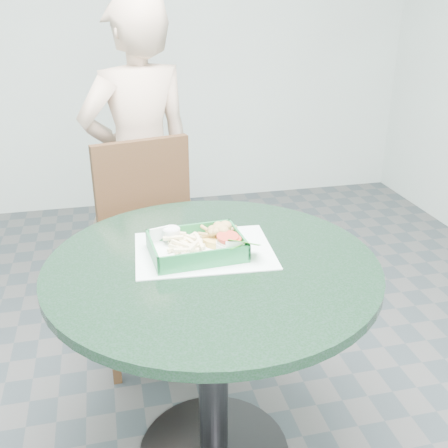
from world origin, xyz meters
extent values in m
cube|color=silver|center=(0.00, 2.50, 1.40)|extent=(4.00, 0.04, 2.80)
cylinder|color=#28282A|center=(0.00, 0.00, 0.38)|extent=(0.10, 0.10, 0.70)
cylinder|color=#1F3D2D|center=(0.00, 0.00, 0.73)|extent=(0.99, 0.99, 0.03)
cube|color=#4B3121|center=(-0.13, 0.64, 0.45)|extent=(0.42, 0.42, 0.04)
cube|color=#4B3121|center=(-0.13, 0.83, 0.70)|extent=(0.42, 0.04, 0.46)
cube|color=#4B3121|center=(-0.32, 0.46, 0.21)|extent=(0.04, 0.04, 0.43)
cube|color=#4B3121|center=(0.05, 0.46, 0.21)|extent=(0.04, 0.04, 0.43)
cube|color=#4B3121|center=(-0.32, 0.82, 0.21)|extent=(0.04, 0.04, 0.43)
cube|color=#4B3121|center=(0.05, 0.82, 0.21)|extent=(0.04, 0.04, 0.43)
imported|color=#C3A58C|center=(-0.12, 1.04, 0.76)|extent=(0.64, 0.52, 1.52)
cube|color=silver|center=(-0.01, 0.07, 0.75)|extent=(0.44, 0.34, 0.00)
cube|color=#1C6C38|center=(-0.04, 0.05, 0.76)|extent=(0.27, 0.20, 0.01)
cube|color=white|center=(-0.04, 0.05, 0.76)|extent=(0.26, 0.19, 0.00)
cube|color=#1C6C38|center=(-0.04, 0.15, 0.78)|extent=(0.27, 0.01, 0.05)
cube|color=#1C6C38|center=(-0.04, -0.04, 0.78)|extent=(0.27, 0.01, 0.05)
cube|color=#1C6C38|center=(0.10, 0.05, 0.78)|extent=(0.01, 0.20, 0.05)
cube|color=#1C6C38|center=(-0.17, 0.05, 0.78)|extent=(0.01, 0.20, 0.05)
cylinder|color=tan|center=(0.05, 0.09, 0.78)|extent=(0.11, 0.11, 0.02)
cylinder|color=silver|center=(-0.10, 0.13, 0.80)|extent=(0.05, 0.05, 0.03)
cylinder|color=white|center=(-0.10, 0.13, 0.81)|extent=(0.05, 0.05, 0.00)
cylinder|color=silver|center=(0.06, 0.02, 0.78)|extent=(0.08, 0.08, 0.03)
torus|color=beige|center=(0.06, 0.02, 0.80)|extent=(0.07, 0.07, 0.01)
cylinder|color=red|center=(0.06, 0.02, 0.81)|extent=(0.07, 0.07, 0.01)
camera|label=1|loc=(-0.27, -1.34, 1.50)|focal=42.00mm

